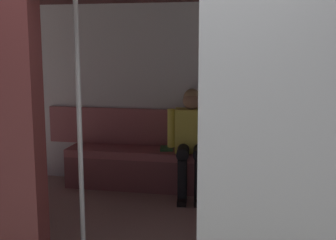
% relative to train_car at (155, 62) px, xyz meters
% --- Properties ---
extents(train_car, '(6.40, 2.97, 2.30)m').
position_rel_train_car_xyz_m(train_car, '(0.00, 0.00, 0.00)').
color(train_car, '#ADAFB5').
rests_on(train_car, ground_plane).
extents(bench_seat, '(2.80, 0.44, 0.47)m').
position_rel_train_car_xyz_m(bench_seat, '(-0.07, -1.14, -1.18)').
color(bench_seat, '#935156').
rests_on(bench_seat, ground_plane).
extents(person_seated, '(0.55, 0.71, 1.20)m').
position_rel_train_car_xyz_m(person_seated, '(-0.17, -1.09, -0.85)').
color(person_seated, '#D8CC4C').
rests_on(person_seated, ground_plane).
extents(handbag, '(0.26, 0.15, 0.17)m').
position_rel_train_car_xyz_m(handbag, '(-0.53, -1.19, -0.98)').
color(handbag, maroon).
rests_on(handbag, bench_seat).
extents(book, '(0.19, 0.24, 0.03)m').
position_rel_train_car_xyz_m(book, '(0.14, -1.22, -1.05)').
color(book, '#33723F').
rests_on(book, bench_seat).
extents(grab_pole_door, '(0.04, 0.04, 2.16)m').
position_rel_train_car_xyz_m(grab_pole_door, '(0.37, 0.82, -0.46)').
color(grab_pole_door, silver).
rests_on(grab_pole_door, ground_plane).
extents(grab_pole_far, '(0.04, 0.04, 2.16)m').
position_rel_train_car_xyz_m(grab_pole_far, '(-0.50, 0.70, -0.46)').
color(grab_pole_far, silver).
rests_on(grab_pole_far, ground_plane).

